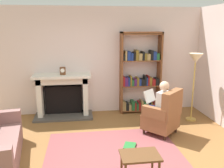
% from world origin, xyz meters
% --- Properties ---
extents(ground, '(14.00, 14.00, 0.00)m').
position_xyz_m(ground, '(0.00, 0.00, 0.00)').
color(ground, brown).
extents(back_wall, '(5.60, 0.10, 2.70)m').
position_xyz_m(back_wall, '(0.00, 2.55, 1.35)').
color(back_wall, silver).
rests_on(back_wall, ground).
extents(area_rug, '(2.40, 1.80, 0.01)m').
position_xyz_m(area_rug, '(0.00, 0.30, 0.01)').
color(area_rug, brown).
rests_on(area_rug, ground).
extents(fireplace, '(1.42, 0.64, 1.08)m').
position_xyz_m(fireplace, '(-0.99, 2.30, 0.57)').
color(fireplace, '#4C4742').
rests_on(fireplace, ground).
extents(mantel_clock, '(0.14, 0.14, 0.18)m').
position_xyz_m(mantel_clock, '(-0.96, 2.20, 1.17)').
color(mantel_clock, brown).
rests_on(mantel_clock, fireplace).
extents(bookshelf, '(1.05, 0.32, 2.09)m').
position_xyz_m(bookshelf, '(0.99, 2.33, 0.98)').
color(bookshelf, brown).
rests_on(bookshelf, ground).
extents(armchair_reading, '(0.89, 0.89, 0.97)m').
position_xyz_m(armchair_reading, '(1.14, 0.91, 0.42)').
color(armchair_reading, '#331E14').
rests_on(armchair_reading, ground).
extents(seated_reader, '(0.58, 0.59, 1.14)m').
position_xyz_m(seated_reader, '(1.06, 1.00, 0.62)').
color(seated_reader, silver).
rests_on(seated_reader, ground).
extents(side_table, '(0.56, 0.39, 0.44)m').
position_xyz_m(side_table, '(0.26, -0.58, 0.37)').
color(side_table, brown).
rests_on(side_table, ground).
extents(scattered_books, '(0.32, 0.66, 0.04)m').
position_xyz_m(scattered_books, '(0.32, 0.26, 0.03)').
color(scattered_books, red).
rests_on(scattered_books, area_rug).
extents(floor_lamp, '(0.32, 0.32, 1.61)m').
position_xyz_m(floor_lamp, '(2.09, 1.59, 1.37)').
color(floor_lamp, '#B7933F').
rests_on(floor_lamp, ground).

